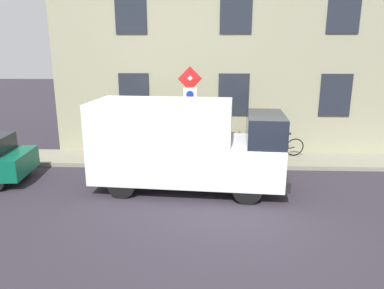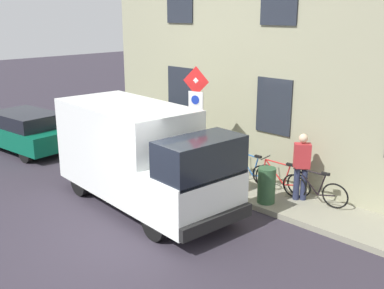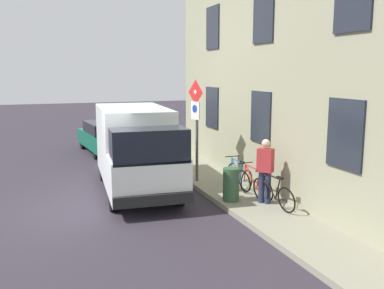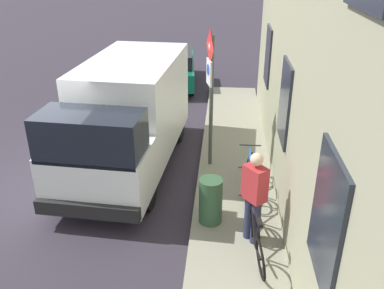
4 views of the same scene
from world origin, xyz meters
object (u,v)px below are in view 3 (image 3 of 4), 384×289
bicycle_red (254,184)px  bicycle_black (273,193)px  parked_hatchback (106,136)px  delivery_van (136,147)px  bicycle_blue (238,176)px  sign_post_stacked (196,116)px  litter_bin (231,184)px  pedestrian (265,169)px

bicycle_red → bicycle_black: bearing=174.6°
bicycle_red → parked_hatchback: bearing=11.4°
delivery_van → bicycle_blue: (2.82, -1.27, -0.82)m
bicycle_black → bicycle_red: size_ratio=1.00×
delivery_van → parked_hatchback: (0.15, 6.61, -0.60)m
bicycle_black → bicycle_red: bearing=-7.2°
sign_post_stacked → bicycle_blue: 2.27m
bicycle_red → bicycle_blue: size_ratio=1.00×
sign_post_stacked → bicycle_black: bearing=-74.1°
parked_hatchback → bicycle_blue: (2.67, -7.87, -0.22)m
delivery_van → litter_bin: delivery_van is taller
litter_bin → bicycle_black: bearing=-48.7°
bicycle_blue → litter_bin: bearing=146.1°
bicycle_red → pedestrian: size_ratio=1.00×
bicycle_black → bicycle_red: same height
bicycle_blue → bicycle_red: bearing=-179.0°
bicycle_black → bicycle_red: 0.99m
bicycle_blue → pedestrian: (-0.03, -1.60, 0.56)m
bicycle_blue → pedestrian: pedestrian is taller
pedestrian → sign_post_stacked: bearing=68.6°
bicycle_red → pedestrian: (-0.02, -0.61, 0.56)m
sign_post_stacked → bicycle_black: 3.72m
parked_hatchback → bicycle_blue: size_ratio=2.42×
sign_post_stacked → pedestrian: size_ratio=1.79×
sign_post_stacked → parked_hatchback: (-1.76, 6.68, -1.49)m
delivery_van → bicycle_black: bearing=45.2°
bicycle_black → litter_bin: size_ratio=1.90×
bicycle_black → litter_bin: litter_bin is taller
litter_bin → delivery_van: bearing=130.7°
sign_post_stacked → bicycle_black: size_ratio=1.80×
delivery_van → parked_hatchback: bearing=-177.0°
bicycle_red → pedestrian: bearing=172.3°
sign_post_stacked → delivery_van: bearing=177.8°
delivery_van → bicycle_black: delivery_van is taller
bicycle_black → litter_bin: bearing=34.1°
bicycle_blue → litter_bin: (-0.77, -1.11, 0.08)m
delivery_van → bicycle_red: size_ratio=3.18×
parked_hatchback → bicycle_blue: 8.32m
delivery_van → litter_bin: (2.04, -2.37, -0.74)m
bicycle_black → sign_post_stacked: bearing=8.8°
sign_post_stacked → bicycle_blue: sign_post_stacked is taller
parked_hatchback → pedestrian: bearing=-169.8°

